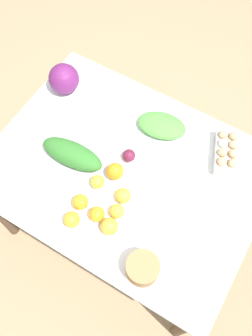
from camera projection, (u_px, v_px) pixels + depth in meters
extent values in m
plane|color=#937A5B|center=(126.00, 221.00, 2.48)|extent=(8.00, 8.00, 0.00)
cube|color=silver|center=(126.00, 171.00, 1.82)|extent=(1.31, 0.98, 0.03)
cylinder|color=brown|center=(251.00, 190.00, 2.18)|extent=(0.06, 0.06, 0.73)
cylinder|color=brown|center=(82.00, 105.00, 2.46)|extent=(0.06, 0.06, 0.73)
cylinder|color=brown|center=(184.00, 327.00, 1.85)|extent=(0.06, 0.06, 0.73)
sphere|color=#601E5B|center=(64.00, 79.00, 1.95)|extent=(0.16, 0.16, 0.16)
cube|color=#A8A8A3|center=(226.00, 153.00, 1.81)|extent=(0.19, 0.26, 0.06)
sphere|color=tan|center=(223.00, 135.00, 1.81)|extent=(0.04, 0.04, 0.04)
sphere|color=white|center=(223.00, 143.00, 1.78)|extent=(0.04, 0.04, 0.04)
sphere|color=tan|center=(223.00, 152.00, 1.76)|extent=(0.04, 0.04, 0.04)
sphere|color=tan|center=(222.00, 162.00, 1.74)|extent=(0.04, 0.04, 0.04)
sphere|color=tan|center=(234.00, 136.00, 1.80)|extent=(0.04, 0.04, 0.04)
sphere|color=tan|center=(233.00, 145.00, 1.78)|extent=(0.04, 0.04, 0.04)
sphere|color=tan|center=(233.00, 154.00, 1.76)|extent=(0.04, 0.04, 0.04)
sphere|color=tan|center=(233.00, 163.00, 1.74)|extent=(0.04, 0.04, 0.04)
cylinder|color=#997047|center=(143.00, 268.00, 1.55)|extent=(0.14, 0.14, 0.09)
ellipsoid|color=#4C933D|center=(162.00, 125.00, 1.88)|extent=(0.28, 0.21, 0.06)
ellipsoid|color=#2D6B28|center=(72.00, 154.00, 1.79)|extent=(0.33, 0.15, 0.10)
sphere|color=#5B1933|center=(129.00, 156.00, 1.80)|extent=(0.06, 0.06, 0.06)
sphere|color=orange|center=(97.00, 214.00, 1.66)|extent=(0.07, 0.07, 0.07)
sphere|color=#F9A833|center=(117.00, 211.00, 1.67)|extent=(0.07, 0.07, 0.07)
sphere|color=#F9A833|center=(98.00, 182.00, 1.74)|extent=(0.07, 0.07, 0.07)
sphere|color=#F9A833|center=(123.00, 196.00, 1.70)|extent=(0.07, 0.07, 0.07)
sphere|color=orange|center=(80.00, 202.00, 1.69)|extent=(0.07, 0.07, 0.07)
sphere|color=orange|center=(72.00, 220.00, 1.65)|extent=(0.08, 0.08, 0.08)
sphere|color=#F9A833|center=(110.00, 226.00, 1.63)|extent=(0.08, 0.08, 0.08)
sphere|color=orange|center=(115.00, 171.00, 1.75)|extent=(0.08, 0.08, 0.08)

